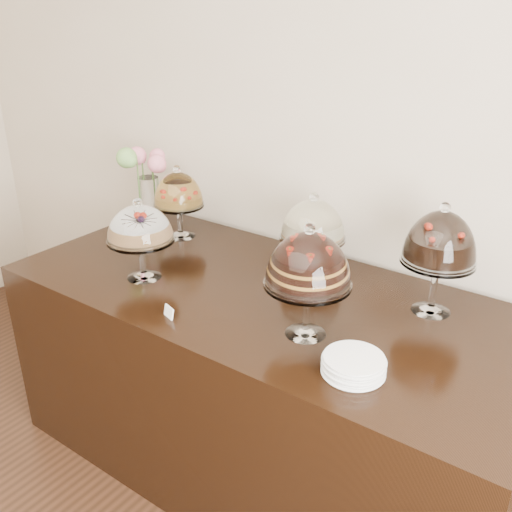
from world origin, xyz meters
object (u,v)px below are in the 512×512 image
Objects in this scene: display_counter at (263,381)px; cake_stand_sugar_sponge at (140,227)px; cake_stand_cheesecake at (313,224)px; plate_stack at (354,365)px; cake_stand_choco_layer at (308,264)px; cake_stand_fruit_tart at (178,193)px; cake_stand_dark_choco at (440,242)px; flower_vase at (146,178)px.

display_counter is 0.87m from cake_stand_sugar_sponge.
cake_stand_cheesecake reaches higher than plate_stack.
plate_stack is at bearing -25.23° from cake_stand_choco_layer.
cake_stand_fruit_tart is (-1.00, 0.43, -0.05)m from cake_stand_choco_layer.
cake_stand_sugar_sponge is at bearing -159.21° from display_counter.
cake_stand_sugar_sponge reaches higher than plate_stack.
display_counter is 6.10× the size of cake_stand_sugar_sponge.
cake_stand_dark_choco reaches higher than display_counter.
display_counter is 4.96× the size of cake_stand_dark_choco.
flower_vase is at bearing -179.82° from cake_stand_cheesecake.
cake_stand_fruit_tart reaches higher than cake_stand_sugar_sponge.
cake_stand_fruit_tart is (-1.31, 0.00, -0.06)m from cake_stand_dark_choco.
cake_stand_sugar_sponge is at bearing 174.48° from plate_stack.
display_counter is 0.81m from cake_stand_choco_layer.
plate_stack is (1.25, -0.54, -0.20)m from cake_stand_fruit_tart.
cake_stand_dark_choco is at bearing 54.04° from cake_stand_choco_layer.
cake_stand_fruit_tart reaches higher than plate_stack.
plate_stack is at bearing -5.52° from cake_stand_sugar_sponge.
cake_stand_sugar_sponge is 0.81m from cake_stand_choco_layer.
cake_stand_choco_layer reaches higher than display_counter.
cake_stand_cheesecake is 0.96× the size of cake_stand_fruit_tart.
cake_stand_choco_layer is at bearing 1.10° from cake_stand_sugar_sponge.
cake_stand_fruit_tart is at bearing 179.99° from cake_stand_dark_choco.
cake_stand_cheesecake is (0.55, 0.50, -0.02)m from cake_stand_sugar_sponge.
cake_stand_fruit_tart is 0.87× the size of flower_vase.
flower_vase reaches higher than cake_stand_cheesecake.
cake_stand_dark_choco is 1.59m from flower_vase.
flower_vase reaches higher than cake_stand_sugar_sponge.
cake_stand_fruit_tart is (-0.69, 0.25, 0.68)m from display_counter.
flower_vase is (-1.02, -0.00, 0.03)m from cake_stand_cheesecake.
cake_stand_dark_choco is at bearing -5.73° from cake_stand_cheesecake.
flower_vase is at bearing 169.16° from cake_stand_fruit_tart.
cake_stand_choco_layer is at bearing -20.49° from flower_vase.
cake_stand_fruit_tart is at bearing 113.44° from cake_stand_sugar_sponge.
cake_stand_cheesecake is at bearing 130.54° from plate_stack.
cake_stand_choco_layer is (0.31, -0.17, 0.73)m from display_counter.
cake_stand_dark_choco is 1.31m from cake_stand_fruit_tart.
cake_stand_sugar_sponge is 0.85× the size of cake_stand_choco_layer.
cake_stand_choco_layer is 1.09m from cake_stand_fruit_tart.
cake_stand_sugar_sponge is 0.74m from cake_stand_cheesecake.
cake_stand_choco_layer is at bearing -125.96° from cake_stand_dark_choco.
cake_stand_fruit_tart is at bearing -175.56° from cake_stand_cheesecake.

